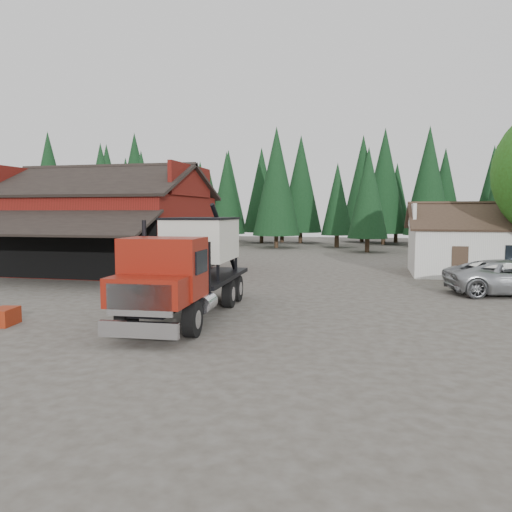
# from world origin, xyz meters

# --- Properties ---
(ground) EXTENTS (120.00, 120.00, 0.00)m
(ground) POSITION_xyz_m (0.00, 0.00, 0.00)
(ground) COLOR #433E35
(ground) RESTS_ON ground
(red_barn) EXTENTS (12.80, 13.63, 7.18)m
(red_barn) POSITION_xyz_m (-11.00, 9.90, 2.69)
(red_barn) COLOR maroon
(red_barn) RESTS_ON ground
(farmhouse) EXTENTS (8.60, 6.42, 4.65)m
(farmhouse) POSITION_xyz_m (13.00, 13.00, 1.67)
(farmhouse) COLOR silver
(farmhouse) RESTS_ON ground
(conifer_backdrop) EXTENTS (76.00, 16.00, 16.00)m
(conifer_backdrop) POSITION_xyz_m (0.00, 42.00, 0.00)
(conifer_backdrop) COLOR black
(conifer_backdrop) RESTS_ON ground
(near_pine_a) EXTENTS (4.40, 4.40, 11.40)m
(near_pine_a) POSITION_xyz_m (-22.00, 28.00, 6.39)
(near_pine_a) COLOR #382619
(near_pine_a) RESTS_ON ground
(near_pine_b) EXTENTS (3.96, 3.96, 10.40)m
(near_pine_b) POSITION_xyz_m (6.00, 30.00, 5.89)
(near_pine_b) COLOR #382619
(near_pine_b) RESTS_ON ground
(near_pine_d) EXTENTS (5.28, 5.28, 13.40)m
(near_pine_d) POSITION_xyz_m (-4.00, 34.00, 7.39)
(near_pine_d) COLOR #382619
(near_pine_d) RESTS_ON ground
(feed_truck) EXTENTS (3.24, 9.74, 4.34)m
(feed_truck) POSITION_xyz_m (-0.22, -2.97, 2.03)
(feed_truck) COLOR black
(feed_truck) RESTS_ON ground
(silver_car) EXTENTS (6.47, 3.82, 1.69)m
(silver_car) POSITION_xyz_m (13.08, 5.09, 0.84)
(silver_car) COLOR #A2A5A9
(silver_car) RESTS_ON ground
(equip_box) EXTENTS (0.89, 1.21, 0.60)m
(equip_box) POSITION_xyz_m (-6.00, -6.00, 0.30)
(equip_box) COLOR maroon
(equip_box) RESTS_ON ground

